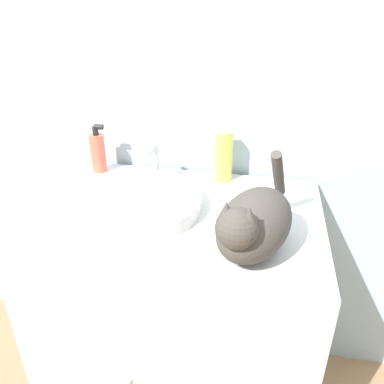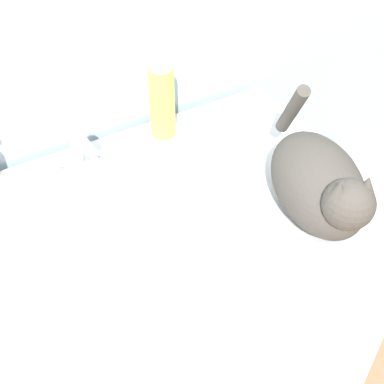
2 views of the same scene
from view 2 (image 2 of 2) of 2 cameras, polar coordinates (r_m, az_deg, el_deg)
The scene contains 5 objects.
vanity_cabinet at distance 1.41m, azimuth -1.05°, elevation -13.84°, with size 0.81×0.61×0.83m.
sink_basin at distance 1.03m, azimuth -7.54°, elevation -3.63°, with size 0.39×0.39×0.04m.
faucet at distance 1.15m, azimuth -11.90°, elevation 3.86°, with size 0.15×0.11×0.13m.
cat at distance 1.04m, azimuth 13.48°, elevation 0.85°, with size 0.23×0.37×0.22m.
spray_bottle at distance 1.23m, azimuth -3.23°, elevation 10.14°, with size 0.06×0.06×0.21m.
Camera 2 is at (-0.38, -0.40, 1.58)m, focal length 50.00 mm.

